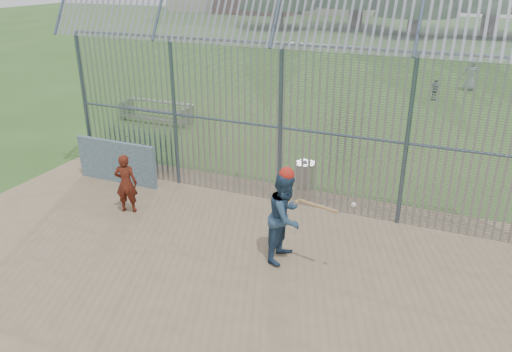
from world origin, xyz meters
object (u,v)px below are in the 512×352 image
at_px(dugout_wall, 117,162).
at_px(onlooker, 126,183).
at_px(bleacher, 156,111).
at_px(batter, 286,217).
at_px(trash_can, 305,175).

height_order(dugout_wall, onlooker, onlooker).
bearing_deg(onlooker, bleacher, -79.65).
bearing_deg(batter, bleacher, 52.65).
relative_size(batter, bleacher, 0.63).
relative_size(batter, trash_can, 2.31).
height_order(batter, onlooker, batter).
xyz_separation_m(dugout_wall, bleacher, (-2.37, 5.48, -0.21)).
bearing_deg(trash_can, bleacher, 152.55).
distance_m(batter, trash_can, 3.69).
height_order(onlooker, bleacher, onlooker).
height_order(dugout_wall, batter, batter).
xyz_separation_m(dugout_wall, onlooker, (1.38, -1.41, 0.15)).
bearing_deg(dugout_wall, onlooker, -45.52).
relative_size(dugout_wall, onlooker, 1.67).
distance_m(dugout_wall, onlooker, 1.98).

